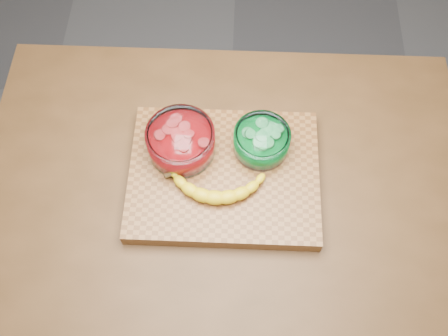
{
  "coord_description": "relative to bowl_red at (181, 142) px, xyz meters",
  "views": [
    {
      "loc": [
        0.02,
        -0.52,
        2.0
      ],
      "look_at": [
        0.0,
        0.0,
        0.96
      ],
      "focal_mm": 40.0,
      "sensor_mm": 36.0,
      "label": 1
    }
  ],
  "objects": [
    {
      "name": "ground",
      "position": [
        0.1,
        -0.06,
        -0.98
      ],
      "size": [
        3.5,
        3.5,
        0.0
      ],
      "primitive_type": "plane",
      "color": "#4E4E52",
      "rests_on": "ground"
    },
    {
      "name": "banana",
      "position": [
        0.09,
        -0.1,
        -0.02
      ],
      "size": [
        0.26,
        0.12,
        0.04
      ],
      "primitive_type": null,
      "color": "gold",
      "rests_on": "cutting_board"
    },
    {
      "name": "cutting_board",
      "position": [
        0.1,
        -0.06,
        -0.06
      ],
      "size": [
        0.45,
        0.35,
        0.04
      ],
      "primitive_type": "cube",
      "color": "brown",
      "rests_on": "counter"
    },
    {
      "name": "bowl_red",
      "position": [
        0.0,
        0.0,
        0.0
      ],
      "size": [
        0.16,
        0.16,
        0.08
      ],
      "color": "white",
      "rests_on": "cutting_board"
    },
    {
      "name": "bowl_green",
      "position": [
        0.19,
        0.01,
        -0.01
      ],
      "size": [
        0.13,
        0.13,
        0.06
      ],
      "color": "white",
      "rests_on": "cutting_board"
    },
    {
      "name": "counter",
      "position": [
        0.1,
        -0.06,
        -0.53
      ],
      "size": [
        1.2,
        0.8,
        0.9
      ],
      "primitive_type": "cube",
      "color": "#482D15",
      "rests_on": "ground"
    }
  ]
}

